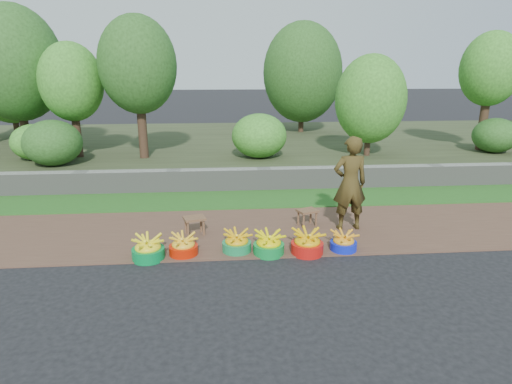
{
  "coord_description": "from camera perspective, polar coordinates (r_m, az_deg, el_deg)",
  "views": [
    {
      "loc": [
        -1.06,
        -6.25,
        2.93
      ],
      "look_at": [
        -0.43,
        1.3,
        0.75
      ],
      "focal_mm": 30.0,
      "sensor_mm": 36.0,
      "label": 1
    }
  ],
  "objects": [
    {
      "name": "basin_b",
      "position": [
        7.11,
        -9.66,
        -7.12
      ],
      "size": [
        0.47,
        0.47,
        0.35
      ],
      "color": "#BD1A04",
      "rests_on": "ground"
    },
    {
      "name": "basin_a",
      "position": [
        7.08,
        -14.19,
        -7.39
      ],
      "size": [
        0.52,
        0.52,
        0.38
      ],
      "color": "#037835",
      "rests_on": "ground"
    },
    {
      "name": "dirt_shoulder",
      "position": [
        8.11,
        3.05,
        -5.06
      ],
      "size": [
        80.0,
        2.5,
        0.02
      ],
      "primitive_type": "cube",
      "color": "brown",
      "rests_on": "ground"
    },
    {
      "name": "basin_c",
      "position": [
        7.14,
        -2.59,
        -6.76
      ],
      "size": [
        0.48,
        0.48,
        0.36
      ],
      "color": "#177D45",
      "rests_on": "ground"
    },
    {
      "name": "basin_f",
      "position": [
        7.33,
        11.59,
        -6.6
      ],
      "size": [
        0.44,
        0.44,
        0.33
      ],
      "color": "#0E1ECC",
      "rests_on": "ground"
    },
    {
      "name": "vegetation",
      "position": [
        14.2,
        1.0,
        15.02
      ],
      "size": [
        34.29,
        8.56,
        4.33
      ],
      "color": "#372519",
      "rests_on": "earth_bank"
    },
    {
      "name": "retaining_wall",
      "position": [
        10.73,
        1.03,
        1.73
      ],
      "size": [
        80.0,
        0.35,
        0.55
      ],
      "primitive_type": "cube",
      "color": "gray",
      "rests_on": "ground"
    },
    {
      "name": "ground_plane",
      "position": [
        6.98,
        4.45,
        -8.81
      ],
      "size": [
        120.0,
        120.0,
        0.0
      ],
      "primitive_type": "plane",
      "color": "black",
      "rests_on": "ground"
    },
    {
      "name": "stool_left",
      "position": [
        7.85,
        -8.21,
        -3.81
      ],
      "size": [
        0.44,
        0.38,
        0.33
      ],
      "rotation": [
        0.0,
        0.0,
        0.29
      ],
      "color": "brown",
      "rests_on": "dirt_shoulder"
    },
    {
      "name": "basin_e",
      "position": [
        7.11,
        6.84,
        -6.81
      ],
      "size": [
        0.53,
        0.53,
        0.4
      ],
      "color": "#B6130F",
      "rests_on": "ground"
    },
    {
      "name": "vendor_woman",
      "position": [
        8.07,
        12.42,
        1.12
      ],
      "size": [
        0.66,
        0.45,
        1.76
      ],
      "primitive_type": "imported",
      "rotation": [
        0.0,
        0.0,
        3.19
      ],
      "color": "black",
      "rests_on": "dirt_shoulder"
    },
    {
      "name": "grass_verge",
      "position": [
        9.99,
        1.51,
        -0.89
      ],
      "size": [
        80.0,
        1.5,
        0.04
      ],
      "primitive_type": "cube",
      "color": "#265E1D",
      "rests_on": "ground"
    },
    {
      "name": "stool_right",
      "position": [
        8.26,
        6.87,
        -2.79
      ],
      "size": [
        0.44,
        0.39,
        0.33
      ],
      "rotation": [
        0.0,
        0.0,
        0.36
      ],
      "color": "brown",
      "rests_on": "dirt_shoulder"
    },
    {
      "name": "basin_d",
      "position": [
        7.05,
        1.71,
        -7.0
      ],
      "size": [
        0.51,
        0.51,
        0.38
      ],
      "color": "#0D7F33",
      "rests_on": "ground"
    },
    {
      "name": "earth_bank",
      "position": [
        15.52,
        -0.8,
        6.11
      ],
      "size": [
        80.0,
        10.0,
        0.5
      ],
      "primitive_type": "cube",
      "color": "#353E23",
      "rests_on": "ground"
    }
  ]
}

